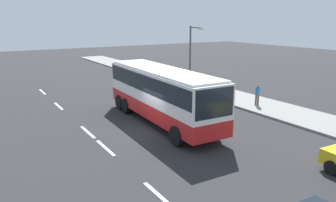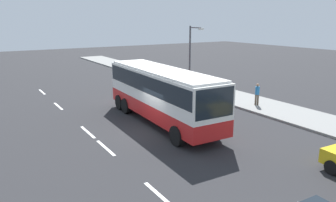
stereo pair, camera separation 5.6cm
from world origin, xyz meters
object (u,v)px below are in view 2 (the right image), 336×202
(car_red_compact, at_px, (145,84))
(pedestrian_at_crossing, at_px, (257,93))
(coach_bus, at_px, (161,90))
(street_lamp, at_px, (191,53))

(car_red_compact, distance_m, pedestrian_at_crossing, 10.23)
(coach_bus, height_order, pedestrian_at_crossing, coach_bus)
(street_lamp, bearing_deg, car_red_compact, -119.31)
(coach_bus, bearing_deg, pedestrian_at_crossing, 88.07)
(coach_bus, distance_m, street_lamp, 9.51)
(pedestrian_at_crossing, relative_size, street_lamp, 0.29)
(street_lamp, bearing_deg, coach_bus, -47.83)
(coach_bus, xyz_separation_m, car_red_compact, (-8.38, 3.30, -1.36))
(car_red_compact, bearing_deg, pedestrian_at_crossing, 26.78)
(car_red_compact, xyz_separation_m, street_lamp, (2.06, 3.67, 2.76))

